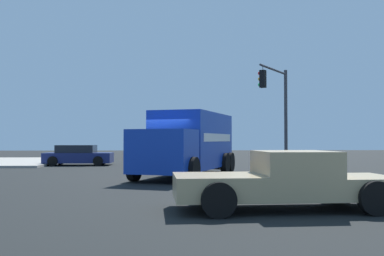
{
  "coord_description": "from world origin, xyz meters",
  "views": [
    {
      "loc": [
        18.58,
        0.43,
        1.64
      ],
      "look_at": [
        -1.25,
        1.51,
        2.19
      ],
      "focal_mm": 40.61,
      "sensor_mm": 36.0,
      "label": 1
    }
  ],
  "objects_px": {
    "delivery_truck": "(189,143)",
    "pickup_tan": "(286,179)",
    "traffic_light_primary": "(278,102)",
    "sedan_navy": "(78,156)"
  },
  "relations": [
    {
      "from": "traffic_light_primary",
      "to": "pickup_tan",
      "type": "xyz_separation_m",
      "value": [
        14.94,
        -3.65,
        -3.16
      ]
    },
    {
      "from": "traffic_light_primary",
      "to": "sedan_navy",
      "type": "distance_m",
      "value": 13.22
    },
    {
      "from": "delivery_truck",
      "to": "traffic_light_primary",
      "type": "height_order",
      "value": "traffic_light_primary"
    },
    {
      "from": "traffic_light_primary",
      "to": "sedan_navy",
      "type": "height_order",
      "value": "traffic_light_primary"
    },
    {
      "from": "delivery_truck",
      "to": "pickup_tan",
      "type": "xyz_separation_m",
      "value": [
        9.72,
        1.85,
        -0.78
      ]
    },
    {
      "from": "traffic_light_primary",
      "to": "pickup_tan",
      "type": "height_order",
      "value": "traffic_light_primary"
    },
    {
      "from": "traffic_light_primary",
      "to": "pickup_tan",
      "type": "bearing_deg",
      "value": -13.72
    },
    {
      "from": "delivery_truck",
      "to": "pickup_tan",
      "type": "height_order",
      "value": "delivery_truck"
    },
    {
      "from": "pickup_tan",
      "to": "sedan_navy",
      "type": "distance_m",
      "value": 20.41
    },
    {
      "from": "delivery_truck",
      "to": "pickup_tan",
      "type": "distance_m",
      "value": 9.92
    }
  ]
}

